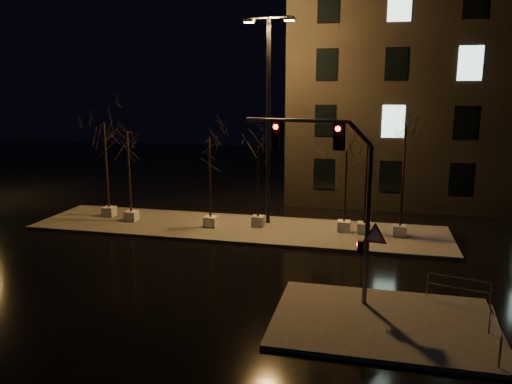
# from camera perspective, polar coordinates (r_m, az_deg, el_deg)

# --- Properties ---
(ground) EXTENTS (90.00, 90.00, 0.00)m
(ground) POSITION_cam_1_polar(r_m,az_deg,el_deg) (21.36, -6.56, -8.60)
(ground) COLOR black
(ground) RESTS_ON ground
(median) EXTENTS (22.00, 5.00, 0.15)m
(median) POSITION_cam_1_polar(r_m,az_deg,el_deg) (26.77, -2.21, -4.15)
(median) COLOR #4E4C46
(median) RESTS_ON ground
(sidewalk_corner) EXTENTS (7.00, 5.00, 0.15)m
(sidewalk_corner) POSITION_cam_1_polar(r_m,az_deg,el_deg) (16.97, 14.36, -14.19)
(sidewalk_corner) COLOR #4E4C46
(sidewalk_corner) RESTS_ON ground
(building) EXTENTS (25.00, 12.00, 15.00)m
(building) POSITION_cam_1_polar(r_m,az_deg,el_deg) (37.48, 24.65, 10.83)
(building) COLOR black
(building) RESTS_ON ground
(tree_0) EXTENTS (1.80, 1.80, 5.54)m
(tree_0) POSITION_cam_1_polar(r_m,az_deg,el_deg) (29.46, -16.87, 5.29)
(tree_0) COLOR silver
(tree_0) RESTS_ON median
(tree_1) EXTENTS (1.80, 1.80, 5.08)m
(tree_1) POSITION_cam_1_polar(r_m,az_deg,el_deg) (28.10, -14.41, 4.42)
(tree_1) COLOR silver
(tree_1) RESTS_ON median
(tree_2) EXTENTS (1.80, 1.80, 4.91)m
(tree_2) POSITION_cam_1_polar(r_m,az_deg,el_deg) (26.15, -5.36, 3.94)
(tree_2) COLOR silver
(tree_2) RESTS_ON median
(tree_3) EXTENTS (1.80, 1.80, 4.40)m
(tree_3) POSITION_cam_1_polar(r_m,az_deg,el_deg) (26.19, 0.25, 3.16)
(tree_3) COLOR silver
(tree_3) RESTS_ON median
(tree_4) EXTENTS (1.80, 1.80, 4.34)m
(tree_4) POSITION_cam_1_polar(r_m,az_deg,el_deg) (25.60, 10.25, 2.67)
(tree_4) COLOR silver
(tree_4) RESTS_ON median
(tree_5) EXTENTS (1.80, 1.80, 4.87)m
(tree_5) POSITION_cam_1_polar(r_m,az_deg,el_deg) (25.43, 12.55, 3.42)
(tree_5) COLOR silver
(tree_5) RESTS_ON median
(tree_6) EXTENTS (1.80, 1.80, 5.66)m
(tree_6) POSITION_cam_1_polar(r_m,az_deg,el_deg) (25.26, 16.61, 4.53)
(tree_6) COLOR silver
(tree_6) RESTS_ON median
(traffic_signal_mast) EXTENTS (5.06, 0.91, 6.25)m
(traffic_signal_mast) POSITION_cam_1_polar(r_m,az_deg,el_deg) (16.97, 9.46, 0.91)
(traffic_signal_mast) COLOR #575A5E
(traffic_signal_mast) RESTS_ON sidewalk_corner
(streetlight_main) EXTENTS (2.72, 0.61, 10.85)m
(streetlight_main) POSITION_cam_1_polar(r_m,az_deg,el_deg) (26.62, 1.43, 9.60)
(streetlight_main) COLOR black
(streetlight_main) RESTS_ON median
(guard_rail_a) EXTENTS (2.02, 0.55, 0.90)m
(guard_rail_a) POSITION_cam_1_polar(r_m,az_deg,el_deg) (18.79, 22.13, -9.91)
(guard_rail_a) COLOR #575A5E
(guard_rail_a) RESTS_ON sidewalk_corner
(guard_rail_b) EXTENTS (0.19, 1.99, 0.94)m
(guard_rail_b) POSITION_cam_1_polar(r_m,az_deg,el_deg) (16.01, 25.67, -13.95)
(guard_rail_b) COLOR #575A5E
(guard_rail_b) RESTS_ON sidewalk_corner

